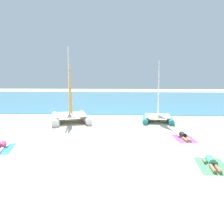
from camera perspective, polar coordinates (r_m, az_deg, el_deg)
ground_plane at (r=20.66m, az=0.94°, el=-1.40°), size 120.00×120.00×0.00m
ocean_water at (r=41.93m, az=2.50°, el=3.47°), size 120.00×40.00×0.05m
sailboat_white at (r=19.02m, az=-10.30°, el=0.39°), size 4.30×5.34×6.04m
sailboat_teal at (r=19.12m, az=11.28°, el=-0.12°), size 2.75×3.96×4.89m
towel_left at (r=12.73m, az=-25.73°, el=-8.24°), size 1.58×2.13×0.01m
sunbather_left at (r=12.76m, az=-25.69°, el=-7.61°), size 0.80×1.55×0.30m
towel_middle at (r=14.11m, az=17.37°, el=-6.24°), size 1.24×1.98×0.01m
sunbather_middle at (r=14.14m, az=17.31°, el=-5.68°), size 0.57×1.57×0.30m
towel_right at (r=10.20m, az=23.45°, el=-12.09°), size 1.28×2.00×0.01m
sunbather_right at (r=10.22m, az=23.40°, el=-11.30°), size 0.58×1.57×0.30m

